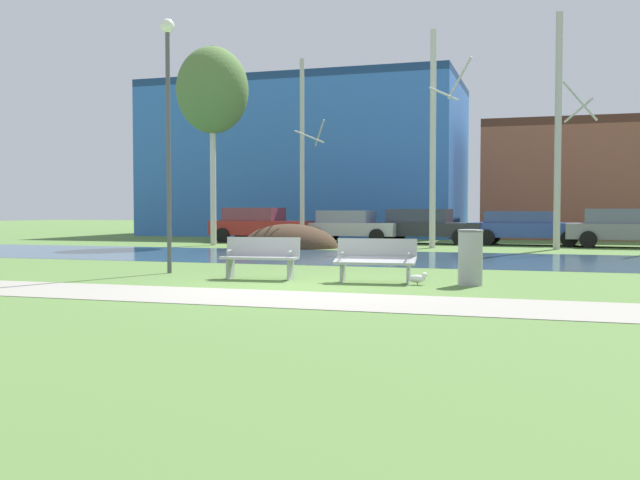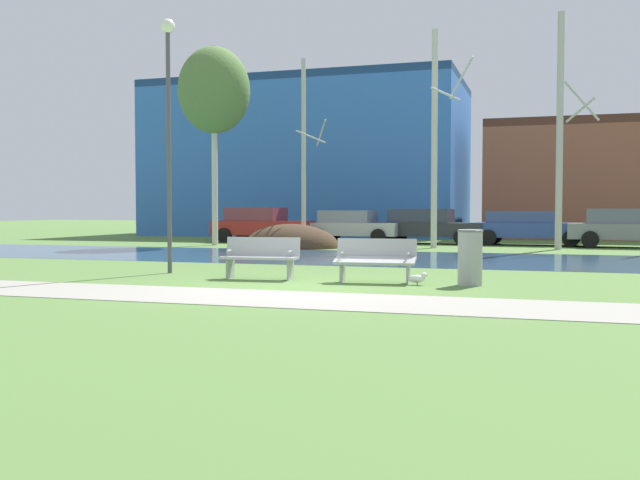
# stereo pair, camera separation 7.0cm
# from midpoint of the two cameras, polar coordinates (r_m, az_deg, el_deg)

# --- Properties ---
(ground_plane) EXTENTS (120.00, 120.00, 0.00)m
(ground_plane) POSITION_cam_midpoint_polar(r_m,az_deg,el_deg) (22.99, 6.49, -1.18)
(ground_plane) COLOR #517538
(paved_path_strip) EXTENTS (60.00, 2.09, 0.01)m
(paved_path_strip) POSITION_cam_midpoint_polar(r_m,az_deg,el_deg) (11.77, -4.52, -4.63)
(paved_path_strip) COLOR gray
(paved_path_strip) RESTS_ON ground
(river_band) EXTENTS (80.00, 6.71, 0.01)m
(river_band) POSITION_cam_midpoint_polar(r_m,az_deg,el_deg) (21.40, 5.66, -1.43)
(river_band) COLOR #33516B
(river_band) RESTS_ON ground
(soil_mound) EXTENTS (3.73, 2.83, 1.81)m
(soil_mound) POSITION_cam_midpoint_polar(r_m,az_deg,el_deg) (27.04, -2.24, -0.62)
(soil_mound) COLOR #423021
(soil_mound) RESTS_ON ground
(bench_left) EXTENTS (1.64, 0.69, 0.87)m
(bench_left) POSITION_cam_midpoint_polar(r_m,az_deg,el_deg) (14.93, -4.64, -1.32)
(bench_left) COLOR #9EA0A3
(bench_left) RESTS_ON ground
(bench_right) EXTENTS (1.64, 0.69, 0.87)m
(bench_right) POSITION_cam_midpoint_polar(r_m,az_deg,el_deg) (14.19, 4.58, -1.52)
(bench_right) COLOR #9EA0A3
(bench_right) RESTS_ON ground
(trash_bin) EXTENTS (0.49, 0.49, 1.07)m
(trash_bin) POSITION_cam_midpoint_polar(r_m,az_deg,el_deg) (13.94, 12.03, -1.30)
(trash_bin) COLOR #999B9E
(trash_bin) RESTS_ON ground
(seagull) EXTENTS (0.40, 0.15, 0.25)m
(seagull) POSITION_cam_midpoint_polar(r_m,az_deg,el_deg) (13.86, 7.94, -3.05)
(seagull) COLOR white
(seagull) RESTS_ON ground
(streetlamp) EXTENTS (0.32, 0.32, 5.74)m
(streetlamp) POSITION_cam_midpoint_polar(r_m,az_deg,el_deg) (16.77, -11.89, 10.43)
(streetlamp) COLOR #4C4C51
(streetlamp) RESTS_ON ground
(birch_far_left) EXTENTS (2.89, 2.89, 7.99)m
(birch_far_left) POSITION_cam_midpoint_polar(r_m,az_deg,el_deg) (29.56, -8.38, 11.68)
(birch_far_left) COLOR beige
(birch_far_left) RESTS_ON ground
(birch_left) EXTENTS (1.06, 1.88, 7.44)m
(birch_left) POSITION_cam_midpoint_polar(r_m,az_deg,el_deg) (28.76, -1.20, 7.05)
(birch_left) COLOR #BCB7A8
(birch_left) RESTS_ON ground
(birch_center_left) EXTENTS (1.57, 2.36, 8.14)m
(birch_center_left) POSITION_cam_midpoint_polar(r_m,az_deg,el_deg) (27.28, 9.27, 8.15)
(birch_center_left) COLOR beige
(birch_center_left) RESTS_ON ground
(birch_center) EXTENTS (1.46, 2.50, 8.52)m
(birch_center) POSITION_cam_midpoint_polar(r_m,az_deg,el_deg) (27.37, 18.73, 8.31)
(birch_center) COLOR #BCB7A8
(birch_center) RESTS_ON ground
(parked_van_nearest_red) EXTENTS (4.46, 2.21, 1.52)m
(parked_van_nearest_red) POSITION_cam_midpoint_polar(r_m,az_deg,el_deg) (31.57, -4.70, 1.27)
(parked_van_nearest_red) COLOR maroon
(parked_van_nearest_red) RESTS_ON ground
(parked_sedan_second_silver) EXTENTS (4.16, 2.20, 1.40)m
(parked_sedan_second_silver) POSITION_cam_midpoint_polar(r_m,az_deg,el_deg) (31.00, 2.70, 1.15)
(parked_sedan_second_silver) COLOR #B2B5BC
(parked_sedan_second_silver) RESTS_ON ground
(parked_hatch_third_dark) EXTENTS (4.74, 2.21, 1.47)m
(parked_hatch_third_dark) POSITION_cam_midpoint_polar(r_m,az_deg,el_deg) (30.61, 8.58, 1.16)
(parked_hatch_third_dark) COLOR #282B30
(parked_hatch_third_dark) RESTS_ON ground
(parked_wagon_fourth_blue) EXTENTS (4.85, 2.25, 1.37)m
(parked_wagon_fourth_blue) POSITION_cam_midpoint_polar(r_m,az_deg,el_deg) (30.06, 16.36, 1.01)
(parked_wagon_fourth_blue) COLOR #2D4793
(parked_wagon_fourth_blue) RESTS_ON ground
(parked_suv_fifth_grey) EXTENTS (4.92, 2.31, 1.48)m
(parked_suv_fifth_grey) POSITION_cam_midpoint_polar(r_m,az_deg,el_deg) (29.47, 23.72, 0.95)
(parked_suv_fifth_grey) COLOR slate
(parked_suv_fifth_grey) RESTS_ON ground
(building_blue_store) EXTENTS (17.08, 9.47, 8.49)m
(building_blue_store) POSITION_cam_midpoint_polar(r_m,az_deg,el_deg) (41.15, -0.68, 6.36)
(building_blue_store) COLOR #3870C6
(building_blue_store) RESTS_ON ground
(building_brick_low) EXTENTS (11.63, 7.63, 5.82)m
(building_brick_low) POSITION_cam_midpoint_polar(r_m,az_deg,el_deg) (39.32, 21.83, 4.42)
(building_brick_low) COLOR brown
(building_brick_low) RESTS_ON ground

